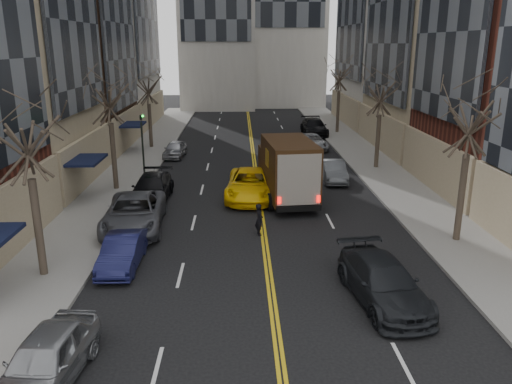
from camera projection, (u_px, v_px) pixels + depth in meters
sidewalk_left at (136, 163)px, 37.69m from camera, size 4.00×66.00×0.15m
sidewalk_right at (371, 161)px, 38.26m from camera, size 4.00×66.00×0.15m
tree_lf_near at (23, 118)px, 17.74m from camera, size 3.20×3.20×8.41m
tree_lf_mid at (108, 82)px, 29.13m from camera, size 3.20×3.20×8.91m
tree_lf_far at (147, 78)px, 41.74m from camera, size 3.20×3.20×8.12m
tree_rt_near at (473, 100)px, 21.11m from camera, size 3.20×3.20×8.71m
tree_rt_mid at (382, 83)px, 34.59m from camera, size 3.20×3.20×8.32m
tree_rt_far at (340, 65)px, 48.80m from camera, size 3.20×3.20×9.11m
traffic_signal at (142, 140)px, 32.16m from camera, size 0.29×0.26×4.70m
ups_truck at (287, 170)px, 28.53m from camera, size 3.22×6.83×3.62m
observer_sedan at (383, 282)px, 17.48m from camera, size 2.77×5.38×1.49m
taxi at (250, 184)px, 29.32m from camera, size 3.13×6.08×1.64m
pedestrian at (259, 219)px, 23.62m from camera, size 0.48×0.63×1.55m
parked_lf_a at (46, 360)px, 13.20m from camera, size 2.17×4.44×1.46m
parked_lf_b at (122, 252)px, 20.25m from camera, size 1.39×3.95×1.30m
parked_lf_c at (134, 213)px, 24.34m from camera, size 3.14×6.13×1.66m
parked_lf_d at (152, 188)px, 28.79m from camera, size 2.12×5.13×1.48m
parked_lf_e at (175, 149)px, 39.92m from camera, size 1.79×3.87×1.28m
parked_rt_a at (334, 171)px, 32.97m from camera, size 1.59×4.14×1.34m
parked_rt_b at (312, 142)px, 42.93m from camera, size 2.66×4.84×1.29m
parked_rt_c at (314, 127)px, 49.51m from camera, size 2.33×5.58×1.61m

